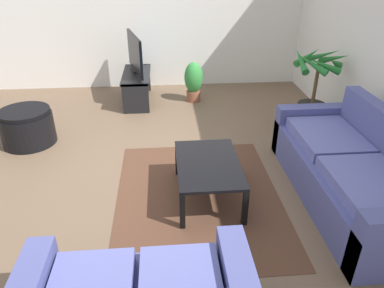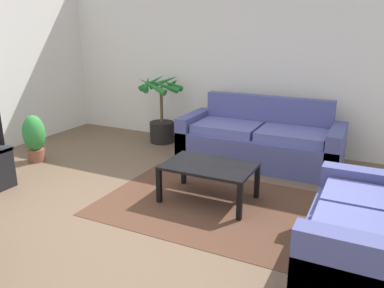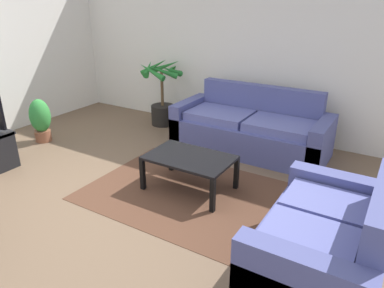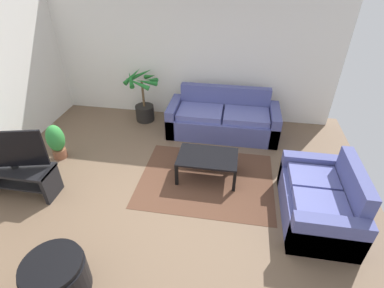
{
  "view_description": "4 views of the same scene",
  "coord_description": "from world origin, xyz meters",
  "px_view_note": "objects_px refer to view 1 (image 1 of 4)",
  "views": [
    {
      "loc": [
        3.67,
        0.42,
        2.29
      ],
      "look_at": [
        0.22,
        0.71,
        0.41
      ],
      "focal_mm": 33.49,
      "sensor_mm": 36.0,
      "label": 1
    },
    {
      "loc": [
        2.18,
        -2.72,
        1.84
      ],
      "look_at": [
        0.43,
        0.84,
        0.62
      ],
      "focal_mm": 35.56,
      "sensor_mm": 36.0,
      "label": 2
    },
    {
      "loc": [
        2.6,
        -2.34,
        2.12
      ],
      "look_at": [
        0.65,
        0.87,
        0.56
      ],
      "focal_mm": 33.76,
      "sensor_mm": 36.0,
      "label": 3
    },
    {
      "loc": [
        1.0,
        -2.94,
        3.21
      ],
      "look_at": [
        0.37,
        0.86,
        0.61
      ],
      "focal_mm": 27.07,
      "sensor_mm": 36.0,
      "label": 4
    }
  ],
  "objects_px": {
    "ottoman": "(27,127)",
    "coffee_table": "(208,167)",
    "potted_palm": "(313,95)",
    "potted_plant_small": "(194,81)",
    "tv_stand": "(137,83)",
    "couch_main": "(351,173)",
    "tv": "(135,53)"
  },
  "relations": [
    {
      "from": "coffee_table",
      "to": "potted_palm",
      "type": "xyz_separation_m",
      "value": [
        -1.61,
        1.71,
        0.11
      ]
    },
    {
      "from": "tv",
      "to": "potted_plant_small",
      "type": "height_order",
      "value": "tv"
    },
    {
      "from": "potted_plant_small",
      "to": "potted_palm",
      "type": "bearing_deg",
      "value": 54.94
    },
    {
      "from": "couch_main",
      "to": "tv_stand",
      "type": "height_order",
      "value": "couch_main"
    },
    {
      "from": "tv",
      "to": "ottoman",
      "type": "height_order",
      "value": "tv"
    },
    {
      "from": "potted_palm",
      "to": "potted_plant_small",
      "type": "height_order",
      "value": "potted_palm"
    },
    {
      "from": "ottoman",
      "to": "coffee_table",
      "type": "bearing_deg",
      "value": 58.05
    },
    {
      "from": "tv_stand",
      "to": "ottoman",
      "type": "distance_m",
      "value": 1.97
    },
    {
      "from": "tv",
      "to": "coffee_table",
      "type": "height_order",
      "value": "tv"
    },
    {
      "from": "potted_plant_small",
      "to": "ottoman",
      "type": "relative_size",
      "value": 0.99
    },
    {
      "from": "potted_palm",
      "to": "ottoman",
      "type": "distance_m",
      "value": 3.96
    },
    {
      "from": "potted_plant_small",
      "to": "ottoman",
      "type": "distance_m",
      "value": 2.7
    },
    {
      "from": "couch_main",
      "to": "coffee_table",
      "type": "bearing_deg",
      "value": -95.6
    },
    {
      "from": "tv_stand",
      "to": "ottoman",
      "type": "bearing_deg",
      "value": -44.27
    },
    {
      "from": "couch_main",
      "to": "potted_palm",
      "type": "height_order",
      "value": "potted_palm"
    },
    {
      "from": "tv",
      "to": "coffee_table",
      "type": "xyz_separation_m",
      "value": [
        2.81,
        0.86,
        -0.46
      ]
    },
    {
      "from": "tv_stand",
      "to": "potted_plant_small",
      "type": "distance_m",
      "value": 0.96
    },
    {
      "from": "coffee_table",
      "to": "ottoman",
      "type": "distance_m",
      "value": 2.64
    },
    {
      "from": "tv_stand",
      "to": "potted_palm",
      "type": "xyz_separation_m",
      "value": [
        1.2,
        2.57,
        0.16
      ]
    },
    {
      "from": "potted_plant_small",
      "to": "ottoman",
      "type": "xyz_separation_m",
      "value": [
        1.35,
        -2.33,
        -0.12
      ]
    },
    {
      "from": "couch_main",
      "to": "potted_palm",
      "type": "xyz_separation_m",
      "value": [
        -1.75,
        0.26,
        0.17
      ]
    },
    {
      "from": "couch_main",
      "to": "tv",
      "type": "distance_m",
      "value": 3.78
    },
    {
      "from": "potted_palm",
      "to": "potted_plant_small",
      "type": "bearing_deg",
      "value": -125.06
    },
    {
      "from": "tv_stand",
      "to": "ottoman",
      "type": "relative_size",
      "value": 1.61
    },
    {
      "from": "tv_stand",
      "to": "tv",
      "type": "bearing_deg",
      "value": 103.72
    },
    {
      "from": "coffee_table",
      "to": "ottoman",
      "type": "relative_size",
      "value": 1.43
    },
    {
      "from": "tv",
      "to": "potted_plant_small",
      "type": "xyz_separation_m",
      "value": [
        0.06,
        0.95,
        -0.46
      ]
    },
    {
      "from": "couch_main",
      "to": "potted_plant_small",
      "type": "bearing_deg",
      "value": -154.86
    },
    {
      "from": "tv_stand",
      "to": "potted_palm",
      "type": "bearing_deg",
      "value": 65.05
    },
    {
      "from": "potted_palm",
      "to": "tv_stand",
      "type": "bearing_deg",
      "value": -114.95
    },
    {
      "from": "tv",
      "to": "coffee_table",
      "type": "relative_size",
      "value": 1.06
    },
    {
      "from": "couch_main",
      "to": "potted_palm",
      "type": "relative_size",
      "value": 1.97
    }
  ]
}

